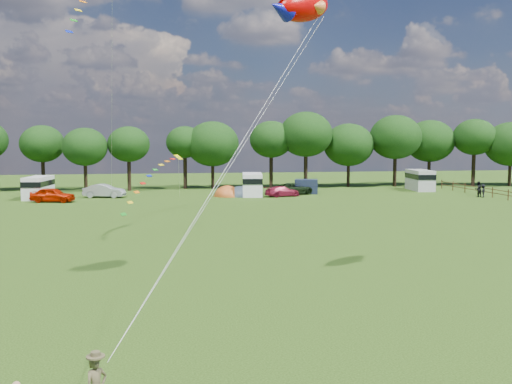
{
  "coord_description": "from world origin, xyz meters",
  "views": [
    {
      "loc": [
        -4.45,
        -20.09,
        6.68
      ],
      "look_at": [
        0.0,
        8.0,
        4.0
      ],
      "focal_mm": 40.0,
      "sensor_mm": 36.0,
      "label": 1
    }
  ],
  "objects": [
    {
      "name": "ground_plane",
      "position": [
        0.0,
        0.0,
        0.0
      ],
      "size": [
        180.0,
        180.0,
        0.0
      ],
      "primitive_type": "plane",
      "color": "black",
      "rests_on": "ground"
    },
    {
      "name": "tree_line",
      "position": [
        5.3,
        54.99,
        6.35
      ],
      "size": [
        102.98,
        10.98,
        10.27
      ],
      "color": "black",
      "rests_on": "ground"
    },
    {
      "name": "car_a",
      "position": [
        -16.25,
        42.01,
        0.77
      ],
      "size": [
        4.9,
        2.73,
        1.54
      ],
      "primitive_type": "imported",
      "rotation": [
        0.0,
        0.0,
        1.37
      ],
      "color": "#BC1C01",
      "rests_on": "ground"
    },
    {
      "name": "car_b",
      "position": [
        -11.38,
        45.99,
        0.76
      ],
      "size": [
        4.55,
        2.46,
        1.52
      ],
      "primitive_type": "imported",
      "rotation": [
        0.0,
        0.0,
        1.36
      ],
      "color": "#969A9E",
      "rests_on": "ground"
    },
    {
      "name": "car_c",
      "position": [
        8.78,
        43.93,
        0.6
      ],
      "size": [
        4.29,
        2.78,
        1.19
      ],
      "primitive_type": "imported",
      "rotation": [
        0.0,
        0.0,
        1.87
      ],
      "color": "maroon",
      "rests_on": "ground"
    },
    {
      "name": "car_d",
      "position": [
        10.6,
        46.04,
        0.7
      ],
      "size": [
        5.59,
        4.15,
        1.39
      ],
      "primitive_type": "imported",
      "rotation": [
        0.0,
        0.0,
        1.98
      ],
      "color": "black",
      "rests_on": "ground"
    },
    {
      "name": "campervan_b",
      "position": [
        -18.46,
        45.83,
        1.33
      ],
      "size": [
        2.7,
        5.26,
        2.48
      ],
      "rotation": [
        0.0,
        0.0,
        1.46
      ],
      "color": "white",
      "rests_on": "ground"
    },
    {
      "name": "campervan_c",
      "position": [
        5.51,
        45.63,
        1.4
      ],
      "size": [
        2.94,
        5.57,
        2.61
      ],
      "rotation": [
        0.0,
        0.0,
        1.44
      ],
      "color": "white",
      "rests_on": "ground"
    },
    {
      "name": "campervan_d",
      "position": [
        27.95,
        49.02,
        1.41
      ],
      "size": [
        2.78,
        5.55,
        2.62
      ],
      "rotation": [
        0.0,
        0.0,
        1.47
      ],
      "color": "#B5B5B7",
      "rests_on": "ground"
    },
    {
      "name": "tent_orange",
      "position": [
        2.54,
        45.27,
        0.02
      ],
      "size": [
        3.16,
        3.46,
        2.47
      ],
      "color": "#B8541D",
      "rests_on": "ground"
    },
    {
      "name": "tent_greyblue",
      "position": [
        4.03,
        45.13,
        0.02
      ],
      "size": [
        3.11,
        3.41,
        2.32
      ],
      "color": "#475969",
      "rests_on": "ground"
    },
    {
      "name": "awning_navy",
      "position": [
        12.36,
        47.05,
        0.86
      ],
      "size": [
        3.2,
        2.82,
        1.72
      ],
      "primitive_type": "cube",
      "rotation": [
        0.0,
        0.0,
        -0.24
      ],
      "color": "#192136",
      "rests_on": "ground"
    },
    {
      "name": "fish_kite",
      "position": [
        1.2,
        3.97,
        12.27
      ],
      "size": [
        3.56,
        2.95,
        1.98
      ],
      "rotation": [
        0.0,
        -0.21,
        0.62
      ],
      "color": "#BD0100",
      "rests_on": "ground"
    },
    {
      "name": "streamer_kite_b",
      "position": [
        -5.07,
        19.59,
        4.25
      ],
      "size": [
        4.21,
        4.69,
        3.79
      ],
      "rotation": [
        0.0,
        0.0,
        1.04
      ],
      "color": "#EEEA03",
      "rests_on": "ground"
    },
    {
      "name": "walker_a",
      "position": [
        30.71,
        39.82,
        0.91
      ],
      "size": [
        0.95,
        0.67,
        1.81
      ],
      "primitive_type": "imported",
      "rotation": [
        0.0,
        0.0,
        3.3
      ],
      "color": "black",
      "rests_on": "ground"
    },
    {
      "name": "walker_b",
      "position": [
        31.08,
        39.42,
        0.75
      ],
      "size": [
        1.05,
        0.94,
        1.5
      ],
      "primitive_type": "imported",
      "rotation": [
        0.0,
        0.0,
        3.78
      ],
      "color": "black",
      "rests_on": "ground"
    }
  ]
}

